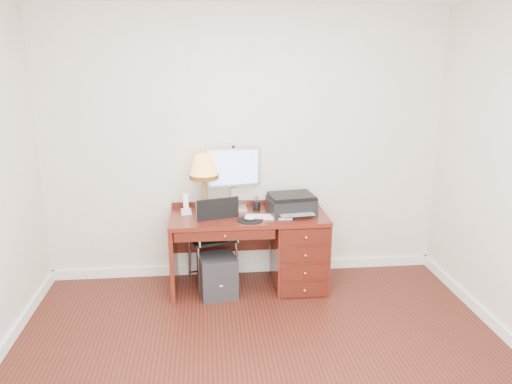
{
  "coord_description": "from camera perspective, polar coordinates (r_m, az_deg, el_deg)",
  "views": [
    {
      "loc": [
        -0.39,
        -3.15,
        2.25
      ],
      "look_at": [
        0.05,
        1.2,
        1.03
      ],
      "focal_mm": 35.0,
      "sensor_mm": 36.0,
      "label": 1
    }
  ],
  "objects": [
    {
      "name": "room_shell",
      "position": [
        4.39,
        0.06,
        -14.49
      ],
      "size": [
        4.0,
        4.0,
        4.0
      ],
      "color": "silver",
      "rests_on": "ground"
    },
    {
      "name": "keyboard",
      "position": [
        4.71,
        1.47,
        -2.85
      ],
      "size": [
        0.45,
        0.18,
        0.02
      ],
      "primitive_type": "cube",
      "rotation": [
        0.0,
        0.0,
        -0.14
      ],
      "color": "white",
      "rests_on": "desk"
    },
    {
      "name": "printer",
      "position": [
        4.83,
        4.05,
        -1.37
      ],
      "size": [
        0.47,
        0.39,
        0.19
      ],
      "rotation": [
        0.0,
        0.0,
        0.13
      ],
      "color": "black",
      "rests_on": "desk"
    },
    {
      "name": "phone",
      "position": [
        4.86,
        -8.0,
        -1.81
      ],
      "size": [
        0.1,
        0.1,
        0.2
      ],
      "rotation": [
        0.0,
        0.0,
        0.11
      ],
      "color": "white",
      "rests_on": "desk"
    },
    {
      "name": "desk",
      "position": [
        4.96,
        2.88,
        -6.17
      ],
      "size": [
        1.5,
        0.67,
        0.75
      ],
      "color": "#591B12",
      "rests_on": "ground"
    },
    {
      "name": "pen_cup",
      "position": [
        4.92,
        0.05,
        -1.57
      ],
      "size": [
        0.07,
        0.07,
        0.09
      ],
      "primitive_type": "cylinder",
      "color": "black",
      "rests_on": "desk"
    },
    {
      "name": "chair",
      "position": [
        4.87,
        -5.05,
        -4.58
      ],
      "size": [
        0.55,
        0.56,
        0.95
      ],
      "rotation": [
        0.0,
        0.0,
        0.28
      ],
      "color": "black",
      "rests_on": "ground"
    },
    {
      "name": "equipment_box",
      "position": [
        4.84,
        -4.42,
        -9.51
      ],
      "size": [
        0.39,
        0.39,
        0.4
      ],
      "primitive_type": "cube",
      "rotation": [
        0.0,
        0.0,
        0.17
      ],
      "color": "black",
      "rests_on": "ground"
    },
    {
      "name": "ground",
      "position": [
        3.89,
        1.06,
        -19.78
      ],
      "size": [
        4.0,
        4.0,
        0.0
      ],
      "primitive_type": "plane",
      "color": "#33120B",
      "rests_on": "ground"
    },
    {
      "name": "leg_lamp",
      "position": [
        4.77,
        -5.98,
        2.48
      ],
      "size": [
        0.28,
        0.28,
        0.58
      ],
      "color": "black",
      "rests_on": "desk"
    },
    {
      "name": "monitor",
      "position": [
        4.91,
        -2.51,
        2.45
      ],
      "size": [
        0.53,
        0.21,
        0.61
      ],
      "rotation": [
        0.0,
        0.0,
        0.18
      ],
      "color": "silver",
      "rests_on": "desk"
    },
    {
      "name": "mouse_pad",
      "position": [
        4.63,
        -0.68,
        -3.11
      ],
      "size": [
        0.25,
        0.25,
        0.05
      ],
      "color": "black",
      "rests_on": "desk"
    }
  ]
}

